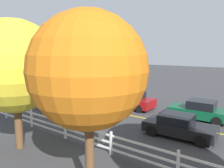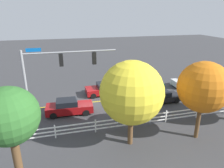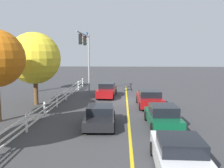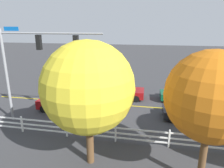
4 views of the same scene
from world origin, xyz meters
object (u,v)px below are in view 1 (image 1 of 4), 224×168
at_px(car_0, 130,100).
at_px(car_3, 179,126).
at_px(tree_1, 15,66).
at_px(car_4, 199,110).
at_px(car_2, 60,101).
at_px(tree_3, 88,71).

distance_m(car_0, car_3, 6.86).
distance_m(car_0, tree_1, 10.73).
bearing_deg(tree_1, car_3, -133.30).
height_order(car_0, car_4, car_0).
relative_size(car_2, car_3, 1.13).
relative_size(car_2, tree_1, 0.71).
bearing_deg(tree_3, car_3, -94.94).
relative_size(car_2, car_4, 1.12).
bearing_deg(car_0, tree_3, 114.23).
height_order(car_0, tree_1, tree_1).
height_order(car_0, car_3, car_0).
height_order(car_2, tree_1, tree_1).
distance_m(car_3, tree_1, 9.45).
height_order(car_3, tree_3, tree_3).
bearing_deg(car_4, car_3, 86.83).
distance_m(car_3, car_4, 3.97).
bearing_deg(tree_1, tree_3, 173.86).
distance_m(car_2, car_4, 11.08).
bearing_deg(car_2, tree_1, -52.58).
xyz_separation_m(car_2, tree_3, (-9.58, 6.70, 3.57)).
xyz_separation_m(car_4, tree_3, (0.66, 10.93, 3.61)).
bearing_deg(tree_3, car_2, -34.97).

